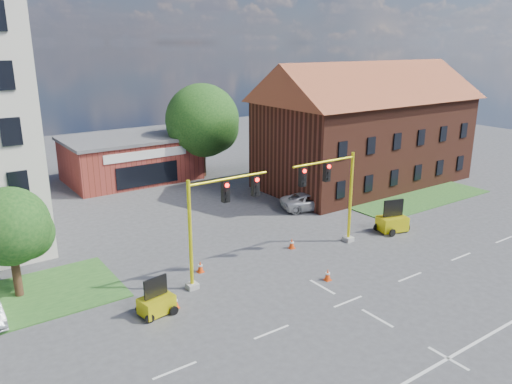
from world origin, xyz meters
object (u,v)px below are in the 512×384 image
Objects in this scene: trailer_east at (392,222)px; pickup_white at (311,201)px; signal_mast_east at (333,190)px; signal_mast_west at (216,216)px; trailer_west at (157,303)px.

trailer_east is 0.47× the size of pickup_white.
signal_mast_west is at bearing 180.00° from signal_mast_east.
trailer_west is (-4.36, -1.37, -3.33)m from signal_mast_west.
signal_mast_east is 8.50m from pickup_white.
trailer_east is (5.52, -0.48, -3.21)m from signal_mast_east.
signal_mast_east is 2.72× the size of trailer_east.
signal_mast_west is 8.71m from signal_mast_east.
signal_mast_west is at bearing 134.59° from pickup_white.
signal_mast_west reaches higher than trailer_east.
trailer_east is at bearing -4.94° from signal_mast_east.
trailer_west is 18.95m from pickup_white.
signal_mast_east is 1.27× the size of pickup_white.
pickup_white is at bearing 58.87° from signal_mast_east.
signal_mast_east is at bearing -3.62° from trailer_west.
signal_mast_west is 5.65m from trailer_west.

